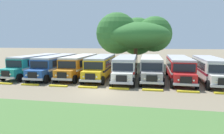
{
  "coord_description": "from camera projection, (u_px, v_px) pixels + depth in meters",
  "views": [
    {
      "loc": [
        4.53,
        -17.75,
        4.8
      ],
      "look_at": [
        0.0,
        6.27,
        1.6
      ],
      "focal_mm": 31.74,
      "sensor_mm": 36.0,
      "label": 1
    }
  ],
  "objects": [
    {
      "name": "curb_wheelstop_1",
      "position": [
        30.0,
        85.0,
        21.67
      ],
      "size": [
        2.0,
        0.36,
        0.15
      ],
      "primitive_type": "cube",
      "color": "yellow",
      "rests_on": "ground_plane"
    },
    {
      "name": "broad_shade_tree",
      "position": [
        135.0,
        35.0,
        38.79
      ],
      "size": [
        14.3,
        14.38,
        10.15
      ],
      "color": "brown",
      "rests_on": "ground_plane"
    },
    {
      "name": "parked_bus_slot_0",
      "position": [
        36.0,
        64.0,
        28.27
      ],
      "size": [
        3.28,
        10.93,
        2.82
      ],
      "rotation": [
        0.0,
        0.0,
        -1.64
      ],
      "color": "teal",
      "rests_on": "ground_plane"
    },
    {
      "name": "curb_wheelstop_2",
      "position": [
        58.0,
        86.0,
        21.07
      ],
      "size": [
        2.0,
        0.36,
        0.15
      ],
      "primitive_type": "cube",
      "color": "yellow",
      "rests_on": "ground_plane"
    },
    {
      "name": "curb_wheelstop_3",
      "position": [
        88.0,
        87.0,
        20.47
      ],
      "size": [
        2.0,
        0.36,
        0.15
      ],
      "primitive_type": "cube",
      "color": "yellow",
      "rests_on": "ground_plane"
    },
    {
      "name": "curb_wheelstop_5",
      "position": [
        153.0,
        90.0,
        19.26
      ],
      "size": [
        2.0,
        0.36,
        0.15
      ],
      "primitive_type": "cube",
      "color": "yellow",
      "rests_on": "ground_plane"
    },
    {
      "name": "parked_bus_slot_6",
      "position": [
        179.0,
        67.0,
        24.64
      ],
      "size": [
        2.87,
        10.86,
        2.82
      ],
      "rotation": [
        0.0,
        0.0,
        -1.59
      ],
      "color": "red",
      "rests_on": "ground_plane"
    },
    {
      "name": "parked_bus_slot_5",
      "position": [
        151.0,
        66.0,
        25.45
      ],
      "size": [
        2.75,
        10.85,
        2.82
      ],
      "rotation": [
        0.0,
        0.0,
        -1.56
      ],
      "color": "#9E9993",
      "rests_on": "ground_plane"
    },
    {
      "name": "curb_wheelstop_6",
      "position": [
        188.0,
        92.0,
        18.66
      ],
      "size": [
        2.0,
        0.36,
        0.15
      ],
      "primitive_type": "cube",
      "color": "yellow",
      "rests_on": "ground_plane"
    },
    {
      "name": "curb_wheelstop_4",
      "position": [
        119.0,
        89.0,
        19.86
      ],
      "size": [
        2.0,
        0.36,
        0.15
      ],
      "primitive_type": "cube",
      "color": "yellow",
      "rests_on": "ground_plane"
    },
    {
      "name": "parked_bus_slot_2",
      "position": [
        80.0,
        65.0,
        27.35
      ],
      "size": [
        2.72,
        10.84,
        2.82
      ],
      "rotation": [
        0.0,
        0.0,
        -1.58
      ],
      "color": "orange",
      "rests_on": "ground_plane"
    },
    {
      "name": "ground_plane",
      "position": [
        100.0,
        92.0,
        18.75
      ],
      "size": [
        220.0,
        220.0,
        0.0
      ],
      "primitive_type": "plane",
      "color": "#84755B"
    },
    {
      "name": "parked_bus_slot_1",
      "position": [
        56.0,
        65.0,
        27.4
      ],
      "size": [
        2.69,
        10.84,
        2.82
      ],
      "rotation": [
        0.0,
        0.0,
        -1.57
      ],
      "color": "#23519E",
      "rests_on": "ground_plane"
    },
    {
      "name": "parked_bus_slot_7",
      "position": [
        209.0,
        68.0,
        23.81
      ],
      "size": [
        3.05,
        10.89,
        2.82
      ],
      "rotation": [
        0.0,
        0.0,
        -1.61
      ],
      "color": "silver",
      "rests_on": "ground_plane"
    },
    {
      "name": "curb_wheelstop_0",
      "position": [
        4.0,
        83.0,
        22.28
      ],
      "size": [
        2.0,
        0.36,
        0.15
      ],
      "primitive_type": "cube",
      "color": "yellow",
      "rests_on": "ground_plane"
    },
    {
      "name": "parked_bus_slot_4",
      "position": [
        126.0,
        66.0,
        25.43
      ],
      "size": [
        3.05,
        10.89,
        2.82
      ],
      "rotation": [
        0.0,
        0.0,
        -1.53
      ],
      "color": "silver",
      "rests_on": "ground_plane"
    },
    {
      "name": "parked_bus_slot_3",
      "position": [
        101.0,
        65.0,
        26.52
      ],
      "size": [
        2.98,
        10.88,
        2.82
      ],
      "rotation": [
        0.0,
        0.0,
        -1.54
      ],
      "color": "yellow",
      "rests_on": "ground_plane"
    },
    {
      "name": "foreground_grass_strip",
      "position": [
        63.0,
        130.0,
        10.76
      ],
      "size": [
        80.0,
        9.22,
        0.01
      ],
      "primitive_type": "cube",
      "color": "#4C7538",
      "rests_on": "ground_plane"
    }
  ]
}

